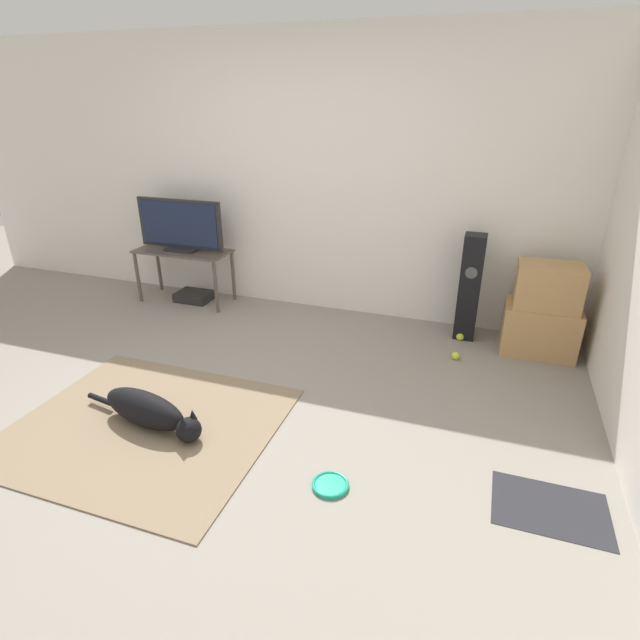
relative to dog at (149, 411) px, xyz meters
The scene contains 14 objects.
ground_plane 0.36m from the dog, 42.97° to the left, with size 12.00×12.00×0.00m, color gray.
wall_back 2.61m from the dog, 84.02° to the left, with size 8.00×0.06×2.55m.
area_rug 0.13m from the dog, behind, with size 1.68×1.46×0.01m.
dog is the anchor object (origin of this frame).
frisbee 1.29m from the dog, ahead, with size 0.21×0.21×0.03m.
cardboard_box_lower 3.13m from the dog, 38.97° to the left, with size 0.59×0.41×0.42m.
cardboard_box_upper 3.16m from the dog, 38.73° to the left, with size 0.50×0.35×0.35m.
floor_speaker 2.77m from the dog, 48.27° to the left, with size 0.18×0.18×0.94m.
tv_stand 2.27m from the dog, 116.53° to the left, with size 0.97×0.42×0.55m.
tv 2.34m from the dog, 116.50° to the left, with size 0.92×0.20×0.51m.
tennis_ball_by_boxes 2.67m from the dog, 47.38° to the left, with size 0.07×0.07×0.07m.
tennis_ball_near_speaker 2.41m from the dog, 41.44° to the left, with size 0.07×0.07×0.07m.
game_console 2.23m from the dog, 114.88° to the left, with size 0.36×0.27×0.09m.
door_mat 2.43m from the dog, ahead, with size 0.59×0.41×0.01m.
Camera 1 is at (1.68, -2.42, 1.99)m, focal length 28.00 mm.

